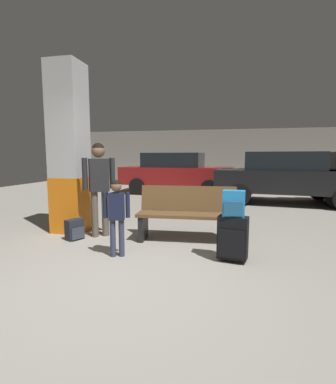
{
  "coord_description": "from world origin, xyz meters",
  "views": [
    {
      "loc": [
        1.16,
        -2.84,
        1.38
      ],
      "look_at": [
        0.24,
        1.3,
        0.85
      ],
      "focal_mm": 26.82,
      "sensor_mm": 36.0,
      "label": 1
    }
  ],
  "objects_px": {
    "backpack_dark_floor": "(75,230)",
    "parked_car_far": "(177,172)",
    "bench": "(187,214)",
    "parked_car_near": "(287,176)",
    "structural_pillar": "(69,150)",
    "backpack_bright": "(234,204)",
    "adult": "(99,179)",
    "child": "(117,210)",
    "suitcase": "(233,238)"
  },
  "relations": [
    {
      "from": "bench",
      "to": "adult",
      "type": "distance_m",
      "value": 1.6
    },
    {
      "from": "bench",
      "to": "backpack_dark_floor",
      "type": "height_order",
      "value": "bench"
    },
    {
      "from": "structural_pillar",
      "to": "backpack_dark_floor",
      "type": "relative_size",
      "value": 8.88
    },
    {
      "from": "structural_pillar",
      "to": "parked_car_far",
      "type": "distance_m",
      "value": 5.95
    },
    {
      "from": "structural_pillar",
      "to": "backpack_bright",
      "type": "xyz_separation_m",
      "value": [
        2.91,
        -0.98,
        -0.73
      ]
    },
    {
      "from": "bench",
      "to": "adult",
      "type": "height_order",
      "value": "adult"
    },
    {
      "from": "adult",
      "to": "bench",
      "type": "bearing_deg",
      "value": 3.11
    },
    {
      "from": "suitcase",
      "to": "backpack_bright",
      "type": "distance_m",
      "value": 0.45
    },
    {
      "from": "adult",
      "to": "backpack_dark_floor",
      "type": "relative_size",
      "value": 4.72
    },
    {
      "from": "parked_car_far",
      "to": "structural_pillar",
      "type": "bearing_deg",
      "value": -98.36
    },
    {
      "from": "structural_pillar",
      "to": "parked_car_near",
      "type": "bearing_deg",
      "value": 43.18
    },
    {
      "from": "bench",
      "to": "backpack_bright",
      "type": "xyz_separation_m",
      "value": [
        0.73,
        -0.83,
        0.33
      ]
    },
    {
      "from": "backpack_bright",
      "to": "child",
      "type": "height_order",
      "value": "child"
    },
    {
      "from": "child",
      "to": "parked_car_far",
      "type": "distance_m",
      "value": 6.99
    },
    {
      "from": "adult",
      "to": "backpack_dark_floor",
      "type": "height_order",
      "value": "adult"
    },
    {
      "from": "bench",
      "to": "backpack_bright",
      "type": "height_order",
      "value": "backpack_bright"
    },
    {
      "from": "suitcase",
      "to": "parked_car_far",
      "type": "relative_size",
      "value": 0.14
    },
    {
      "from": "adult",
      "to": "child",
      "type": "bearing_deg",
      "value": -52.56
    },
    {
      "from": "suitcase",
      "to": "parked_car_near",
      "type": "distance_m",
      "value": 5.42
    },
    {
      "from": "backpack_bright",
      "to": "adult",
      "type": "relative_size",
      "value": 0.21
    },
    {
      "from": "adult",
      "to": "structural_pillar",
      "type": "bearing_deg",
      "value": 161.29
    },
    {
      "from": "backpack_dark_floor",
      "to": "parked_car_near",
      "type": "distance_m",
      "value": 6.29
    },
    {
      "from": "adult",
      "to": "backpack_dark_floor",
      "type": "xyz_separation_m",
      "value": [
        -0.33,
        -0.28,
        -0.82
      ]
    },
    {
      "from": "bench",
      "to": "backpack_bright",
      "type": "bearing_deg",
      "value": -48.54
    },
    {
      "from": "structural_pillar",
      "to": "parked_car_far",
      "type": "relative_size",
      "value": 0.72
    },
    {
      "from": "bench",
      "to": "parked_car_near",
      "type": "bearing_deg",
      "value": 62.2
    },
    {
      "from": "parked_car_near",
      "to": "parked_car_far",
      "type": "distance_m",
      "value": 3.97
    },
    {
      "from": "structural_pillar",
      "to": "backpack_bright",
      "type": "relative_size",
      "value": 8.88
    },
    {
      "from": "bench",
      "to": "child",
      "type": "height_order",
      "value": "child"
    },
    {
      "from": "bench",
      "to": "child",
      "type": "xyz_separation_m",
      "value": [
        -0.82,
        -0.97,
        0.21
      ]
    },
    {
      "from": "structural_pillar",
      "to": "backpack_dark_floor",
      "type": "bearing_deg",
      "value": -55.41
    },
    {
      "from": "structural_pillar",
      "to": "child",
      "type": "xyz_separation_m",
      "value": [
        1.36,
        -1.12,
        -0.84
      ]
    },
    {
      "from": "structural_pillar",
      "to": "parked_car_far",
      "type": "height_order",
      "value": "structural_pillar"
    },
    {
      "from": "child",
      "to": "parked_car_far",
      "type": "bearing_deg",
      "value": 94.09
    },
    {
      "from": "backpack_dark_floor",
      "to": "parked_car_far",
      "type": "distance_m",
      "value": 6.41
    },
    {
      "from": "adult",
      "to": "parked_car_far",
      "type": "bearing_deg",
      "value": 88.29
    },
    {
      "from": "bench",
      "to": "structural_pillar",
      "type": "bearing_deg",
      "value": 176.12
    },
    {
      "from": "parked_car_near",
      "to": "parked_car_far",
      "type": "xyz_separation_m",
      "value": [
        -3.61,
        1.65,
        0.0
      ]
    },
    {
      "from": "child",
      "to": "suitcase",
      "type": "bearing_deg",
      "value": 5.18
    },
    {
      "from": "suitcase",
      "to": "backpack_dark_floor",
      "type": "xyz_separation_m",
      "value": [
        -2.56,
        0.46,
        -0.15
      ]
    },
    {
      "from": "backpack_bright",
      "to": "child",
      "type": "distance_m",
      "value": 1.57
    },
    {
      "from": "suitcase",
      "to": "adult",
      "type": "distance_m",
      "value": 2.45
    },
    {
      "from": "backpack_bright",
      "to": "adult",
      "type": "xyz_separation_m",
      "value": [
        -2.24,
        0.75,
        0.22
      ]
    },
    {
      "from": "suitcase",
      "to": "child",
      "type": "relative_size",
      "value": 0.57
    },
    {
      "from": "child",
      "to": "parked_car_near",
      "type": "distance_m",
      "value": 6.16
    },
    {
      "from": "bench",
      "to": "suitcase",
      "type": "distance_m",
      "value": 1.11
    },
    {
      "from": "parked_car_near",
      "to": "suitcase",
      "type": "bearing_deg",
      "value": -106.77
    },
    {
      "from": "child",
      "to": "adult",
      "type": "height_order",
      "value": "adult"
    },
    {
      "from": "backpack_bright",
      "to": "child",
      "type": "relative_size",
      "value": 0.32
    },
    {
      "from": "parked_car_near",
      "to": "backpack_bright",
      "type": "bearing_deg",
      "value": -106.75
    }
  ]
}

